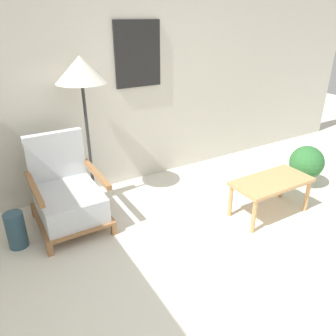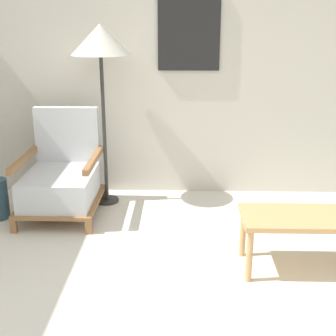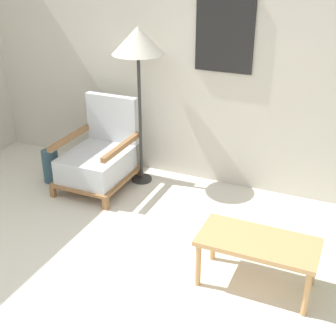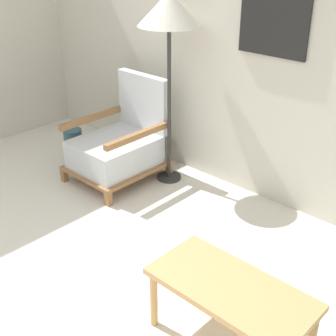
# 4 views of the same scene
# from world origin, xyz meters

# --- Properties ---
(ground_plane) EXTENTS (14.00, 14.00, 0.00)m
(ground_plane) POSITION_xyz_m (0.00, 0.00, 0.00)
(ground_plane) COLOR silver
(wall_back) EXTENTS (8.00, 0.09, 2.70)m
(wall_back) POSITION_xyz_m (0.00, 2.45, 1.35)
(wall_back) COLOR beige
(wall_back) RESTS_ON ground_plane
(armchair) EXTENTS (0.66, 0.78, 0.89)m
(armchair) POSITION_xyz_m (-0.76, 1.84, 0.32)
(armchair) COLOR olive
(armchair) RESTS_ON ground_plane
(floor_lamp) EXTENTS (0.51, 0.51, 1.61)m
(floor_lamp) POSITION_xyz_m (-0.41, 2.11, 1.44)
(floor_lamp) COLOR #2D2D2D
(floor_lamp) RESTS_ON ground_plane
(coffee_table) EXTENTS (0.86, 0.42, 0.40)m
(coffee_table) POSITION_xyz_m (1.12, 0.93, 0.35)
(coffee_table) COLOR tan
(coffee_table) RESTS_ON ground_plane
(vase) EXTENTS (0.17, 0.17, 0.35)m
(vase) POSITION_xyz_m (-1.28, 1.72, 0.18)
(vase) COLOR #2D4C5B
(vase) RESTS_ON ground_plane
(potted_plant) EXTENTS (0.41, 0.41, 0.52)m
(potted_plant) POSITION_xyz_m (1.97, 1.16, 0.30)
(potted_plant) COLOR beige
(potted_plant) RESTS_ON ground_plane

